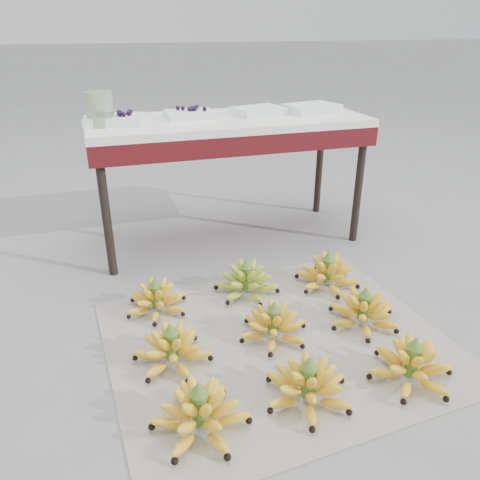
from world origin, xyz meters
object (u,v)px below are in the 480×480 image
object	(u,v)px
bunch_back_center	(247,282)
tray_right	(258,111)
bunch_front_center	(308,386)
bunch_back_left	(156,300)
tray_far_right	(311,108)
newspaper_mat	(277,341)
bunch_back_right	(327,274)
bunch_mid_left	(172,349)
tray_left	(190,114)
vendor_table	(228,133)
bunch_front_right	(411,365)
bunch_front_left	(200,413)
bunch_mid_center	(274,325)
glass_jar	(100,109)
tray_far_left	(114,119)
bunch_mid_right	(363,311)

from	to	relation	value
bunch_back_center	tray_right	world-z (taller)	tray_right
bunch_front_center	bunch_back_center	world-z (taller)	same
bunch_back_left	tray_far_right	size ratio (longest dim) A/B	1.04
newspaper_mat	bunch_back_right	size ratio (longest dim) A/B	3.76
bunch_mid_left	tray_right	size ratio (longest dim) A/B	1.22
bunch_mid_left	tray_left	world-z (taller)	tray_left
bunch_back_right	vendor_table	bearing A→B (deg)	103.53
bunch_back_right	bunch_front_right	bearing A→B (deg)	-101.51
bunch_front_left	bunch_back_center	world-z (taller)	bunch_front_left
bunch_back_right	vendor_table	xyz separation A→B (m)	(-0.28, 0.65, 0.53)
bunch_front_left	bunch_mid_center	size ratio (longest dim) A/B	1.32
newspaper_mat	glass_jar	bearing A→B (deg)	119.57
tray_right	tray_far_left	bearing A→B (deg)	-177.31
bunch_back_left	bunch_back_center	bearing A→B (deg)	-13.37
bunch_front_left	tray_far_right	bearing A→B (deg)	75.53
newspaper_mat	bunch_mid_right	distance (m)	0.37
bunch_front_right	vendor_table	distance (m)	1.44
tray_far_right	glass_jar	bearing A→B (deg)	-177.94
tray_far_right	glass_jar	size ratio (longest dim) A/B	1.99
bunch_mid_right	tray_right	world-z (taller)	tray_right
bunch_back_left	tray_far_right	xyz separation A→B (m)	(0.96, 0.63, 0.64)
glass_jar	newspaper_mat	bearing A→B (deg)	-60.43
bunch_mid_center	bunch_mid_right	bearing A→B (deg)	0.87
newspaper_mat	bunch_back_center	xyz separation A→B (m)	(-0.00, 0.37, 0.06)
tray_far_right	vendor_table	bearing A→B (deg)	179.90
bunch_mid_left	bunch_back_left	bearing A→B (deg)	72.01
bunch_front_right	bunch_back_center	distance (m)	0.78
bunch_back_center	tray_far_right	world-z (taller)	tray_far_right
tray_left	tray_right	xyz separation A→B (m)	(0.36, -0.02, -0.00)
bunch_front_right	bunch_back_right	bearing A→B (deg)	101.48
bunch_front_left	bunch_back_right	bearing A→B (deg)	62.14
glass_jar	tray_far_left	bearing A→B (deg)	22.92
tray_left	glass_jar	size ratio (longest dim) A/B	1.54
newspaper_mat	tray_far_right	distance (m)	1.32
bunch_back_left	bunch_back_right	size ratio (longest dim) A/B	0.97
bunch_mid_left	tray_far_right	world-z (taller)	tray_far_right
bunch_mid_left	bunch_back_right	distance (m)	0.84
bunch_front_center	bunch_back_center	size ratio (longest dim) A/B	0.89
bunch_mid_left	tray_far_right	bearing A→B (deg)	26.79
bunch_front_right	tray_far_left	size ratio (longest dim) A/B	1.18
tray_far_left	bunch_back_center	bearing A→B (deg)	-51.85
bunch_back_center	glass_jar	distance (m)	1.04
bunch_mid_center	vendor_table	size ratio (longest dim) A/B	0.20
glass_jar	bunch_back_center	bearing A→B (deg)	-47.21
bunch_back_right	bunch_front_left	bearing A→B (deg)	-148.52
bunch_front_left	glass_jar	distance (m)	1.45
bunch_back_left	glass_jar	world-z (taller)	glass_jar
tray_left	bunch_front_center	bearing A→B (deg)	-86.76
newspaper_mat	bunch_mid_center	world-z (taller)	bunch_mid_center
tray_far_left	tray_right	xyz separation A→B (m)	(0.73, 0.03, -0.00)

